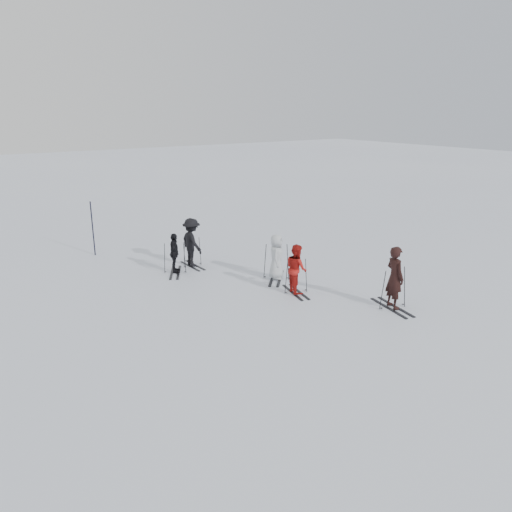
{
  "coord_description": "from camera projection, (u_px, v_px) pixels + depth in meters",
  "views": [
    {
      "loc": [
        -9.5,
        -12.81,
        6.05
      ],
      "look_at": [
        0.0,
        1.0,
        1.0
      ],
      "focal_mm": 35.0,
      "sensor_mm": 36.0,
      "label": 1
    }
  ],
  "objects": [
    {
      "name": "skier_red",
      "position": [
        296.0,
        269.0,
        16.63
      ],
      "size": [
        0.81,
        0.94,
        1.66
      ],
      "primitive_type": "imported",
      "rotation": [
        0.0,
        0.0,
        1.31
      ],
      "color": "#A41612",
      "rests_on": "ground"
    },
    {
      "name": "skier_near_dark",
      "position": [
        395.0,
        278.0,
        15.3
      ],
      "size": [
        0.61,
        0.8,
        1.96
      ],
      "primitive_type": "imported",
      "rotation": [
        0.0,
        0.0,
        1.36
      ],
      "color": "black",
      "rests_on": "ground"
    },
    {
      "name": "ground",
      "position": [
        273.0,
        291.0,
        17.01
      ],
      "size": [
        120.0,
        120.0,
        0.0
      ],
      "primitive_type": "plane",
      "color": "silver",
      "rests_on": "ground"
    },
    {
      "name": "skier_grey",
      "position": [
        276.0,
        257.0,
        17.98
      ],
      "size": [
        0.93,
        0.94,
        1.64
      ],
      "primitive_type": "imported",
      "rotation": [
        0.0,
        0.0,
        0.82
      ],
      "color": "#B5BCC0",
      "rests_on": "ground"
    },
    {
      "name": "skis_grey",
      "position": [
        276.0,
        261.0,
        18.02
      ],
      "size": [
        2.03,
        1.98,
        1.35
      ],
      "primitive_type": null,
      "rotation": [
        0.0,
        0.0,
        0.82
      ],
      "color": "black",
      "rests_on": "ground"
    },
    {
      "name": "skier_uphill_far",
      "position": [
        192.0,
        243.0,
        19.4
      ],
      "size": [
        0.73,
        1.23,
        1.89
      ],
      "primitive_type": "imported",
      "rotation": [
        0.0,
        0.0,
        1.59
      ],
      "color": "black",
      "rests_on": "ground"
    },
    {
      "name": "piste_marker",
      "position": [
        93.0,
        229.0,
        20.81
      ],
      "size": [
        0.06,
        0.06,
        2.29
      ],
      "primitive_type": "cylinder",
      "rotation": [
        0.0,
        0.0,
        0.13
      ],
      "color": "black",
      "rests_on": "ground"
    },
    {
      "name": "skier_uphill_left",
      "position": [
        174.0,
        254.0,
        18.64
      ],
      "size": [
        0.75,
        0.95,
        1.5
      ],
      "primitive_type": "imported",
      "rotation": [
        0.0,
        0.0,
        1.05
      ],
      "color": "black",
      "rests_on": "ground"
    },
    {
      "name": "skis_red",
      "position": [
        296.0,
        276.0,
        16.7
      ],
      "size": [
        1.79,
        1.24,
        1.19
      ],
      "primitive_type": null,
      "rotation": [
        0.0,
        0.0,
        1.31
      ],
      "color": "black",
      "rests_on": "ground"
    },
    {
      "name": "skis_near_dark",
      "position": [
        394.0,
        288.0,
        15.4
      ],
      "size": [
        2.0,
        1.33,
        1.34
      ],
      "primitive_type": null,
      "rotation": [
        0.0,
        0.0,
        1.36
      ],
      "color": "black",
      "rests_on": "ground"
    },
    {
      "name": "skis_uphill_left",
      "position": [
        175.0,
        257.0,
        18.68
      ],
      "size": [
        1.89,
        1.59,
        1.22
      ],
      "primitive_type": null,
      "rotation": [
        0.0,
        0.0,
        1.05
      ],
      "color": "black",
      "rests_on": "ground"
    },
    {
      "name": "skis_uphill_far",
      "position": [
        192.0,
        252.0,
        19.51
      ],
      "size": [
        1.58,
        0.86,
        1.14
      ],
      "primitive_type": null,
      "rotation": [
        0.0,
        0.0,
        1.59
      ],
      "color": "black",
      "rests_on": "ground"
    }
  ]
}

